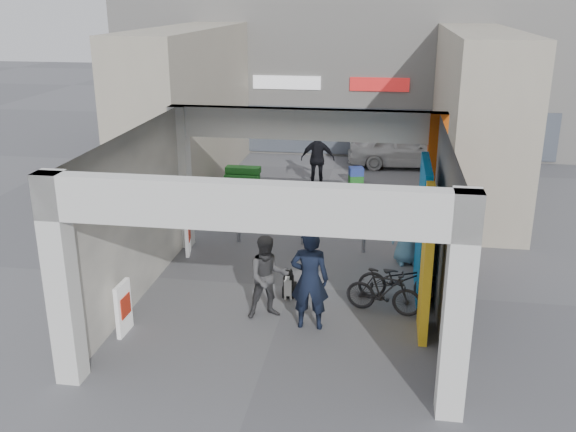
% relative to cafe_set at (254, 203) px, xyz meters
% --- Properties ---
extents(ground, '(90.00, 90.00, 0.00)m').
position_rel_cafe_set_xyz_m(ground, '(1.80, -4.77, -0.28)').
color(ground, '#5C5C61').
rests_on(ground, ground).
extents(arcade_canopy, '(6.40, 6.45, 6.40)m').
position_rel_cafe_set_xyz_m(arcade_canopy, '(2.34, -5.60, 2.02)').
color(arcade_canopy, silver).
rests_on(arcade_canopy, ground).
extents(far_building, '(18.00, 4.08, 8.00)m').
position_rel_cafe_set_xyz_m(far_building, '(1.80, 9.22, 3.71)').
color(far_building, silver).
rests_on(far_building, ground).
extents(plaza_bldg_left, '(2.00, 9.00, 5.00)m').
position_rel_cafe_set_xyz_m(plaza_bldg_left, '(-2.70, 2.73, 2.22)').
color(plaza_bldg_left, '#A9A18C').
rests_on(plaza_bldg_left, ground).
extents(plaza_bldg_right, '(2.00, 9.00, 5.00)m').
position_rel_cafe_set_xyz_m(plaza_bldg_right, '(6.30, 2.73, 2.22)').
color(plaza_bldg_right, '#A9A18C').
rests_on(plaza_bldg_right, ground).
extents(bollard_left, '(0.09, 0.09, 0.87)m').
position_rel_cafe_set_xyz_m(bollard_left, '(0.08, -2.34, 0.16)').
color(bollard_left, gray).
rests_on(bollard_left, ground).
extents(bollard_center, '(0.09, 0.09, 0.98)m').
position_rel_cafe_set_xyz_m(bollard_center, '(1.71, -2.26, 0.21)').
color(bollard_center, gray).
rests_on(bollard_center, ground).
extents(bollard_right, '(0.09, 0.09, 0.81)m').
position_rel_cafe_set_xyz_m(bollard_right, '(3.25, -2.55, 0.13)').
color(bollard_right, gray).
rests_on(bollard_right, ground).
extents(advert_board_near, '(0.11, 0.55, 1.00)m').
position_rel_cafe_set_xyz_m(advert_board_near, '(-0.94, -7.21, 0.23)').
color(advert_board_near, white).
rests_on(advert_board_near, ground).
extents(advert_board_far, '(0.20, 0.55, 1.00)m').
position_rel_cafe_set_xyz_m(advert_board_far, '(-0.94, -3.30, 0.23)').
color(advert_board_far, white).
rests_on(advert_board_far, ground).
extents(cafe_set, '(1.31, 1.06, 0.79)m').
position_rel_cafe_set_xyz_m(cafe_set, '(0.00, 0.00, 0.00)').
color(cafe_set, '#ABABB1').
rests_on(cafe_set, ground).
extents(produce_stand, '(1.30, 0.71, 0.86)m').
position_rel_cafe_set_xyz_m(produce_stand, '(-0.73, 1.67, 0.06)').
color(produce_stand, black).
rests_on(produce_stand, ground).
extents(crate_stack, '(0.53, 0.46, 0.56)m').
position_rel_cafe_set_xyz_m(crate_stack, '(2.73, 3.47, 0.00)').
color(crate_stack, '#1B5E1B').
rests_on(crate_stack, ground).
extents(border_collie, '(0.25, 0.49, 0.67)m').
position_rel_cafe_set_xyz_m(border_collie, '(1.83, -5.27, -0.01)').
color(border_collie, black).
rests_on(border_collie, ground).
extents(man_with_dog, '(0.73, 0.49, 1.96)m').
position_rel_cafe_set_xyz_m(man_with_dog, '(2.41, -6.45, 0.70)').
color(man_with_dog, black).
rests_on(man_with_dog, ground).
extents(man_back_turned, '(0.99, 0.89, 1.67)m').
position_rel_cafe_set_xyz_m(man_back_turned, '(1.57, -6.16, 0.55)').
color(man_back_turned, '#3E3E40').
rests_on(man_back_turned, ground).
extents(man_elderly, '(0.91, 0.70, 1.67)m').
position_rel_cafe_set_xyz_m(man_elderly, '(4.29, -3.06, 0.56)').
color(man_elderly, '#5B91B1').
rests_on(man_elderly, ground).
extents(man_crates, '(1.11, 0.51, 1.86)m').
position_rel_cafe_set_xyz_m(man_crates, '(1.50, 2.92, 0.65)').
color(man_crates, black).
rests_on(man_crates, ground).
extents(bicycle_front, '(1.72, 0.61, 0.90)m').
position_rel_cafe_set_xyz_m(bicycle_front, '(4.10, -5.02, 0.17)').
color(bicycle_front, black).
rests_on(bicycle_front, ground).
extents(bicycle_rear, '(1.56, 0.73, 0.91)m').
position_rel_cafe_set_xyz_m(bicycle_rear, '(3.78, -5.65, 0.17)').
color(bicycle_rear, black).
rests_on(bicycle_rear, ground).
extents(white_van, '(4.12, 1.94, 1.36)m').
position_rel_cafe_set_xyz_m(white_van, '(4.29, 6.00, 0.40)').
color(white_van, silver).
rests_on(white_van, ground).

